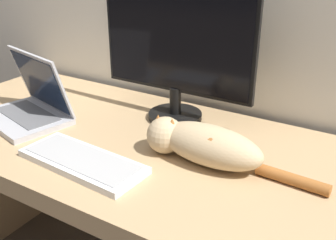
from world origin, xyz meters
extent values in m
cube|color=tan|center=(0.00, 0.36, 0.70)|extent=(1.68, 0.73, 0.06)
cylinder|color=black|center=(0.02, 0.57, 0.74)|extent=(0.19, 0.19, 0.02)
cylinder|color=black|center=(0.02, 0.57, 0.80)|extent=(0.04, 0.04, 0.09)
cube|color=black|center=(0.02, 0.58, 1.03)|extent=(0.56, 0.02, 0.39)
cube|color=black|center=(0.02, 0.57, 1.03)|extent=(0.53, 0.01, 0.37)
cube|color=#B7B7BC|center=(-0.42, 0.28, 0.74)|extent=(0.36, 0.29, 0.02)
cube|color=slate|center=(-0.42, 0.29, 0.75)|extent=(0.28, 0.18, 0.00)
cube|color=#B7B7BC|center=(-0.41, 0.36, 0.86)|extent=(0.32, 0.14, 0.22)
cube|color=black|center=(-0.41, 0.35, 0.85)|extent=(0.28, 0.12, 0.19)
cube|color=white|center=(-0.04, 0.16, 0.74)|extent=(0.39, 0.17, 0.02)
cube|color=#B3B3B3|center=(-0.04, 0.16, 0.75)|extent=(0.36, 0.14, 0.00)
ellipsoid|color=#D1B284|center=(0.26, 0.35, 0.79)|extent=(0.33, 0.15, 0.11)
ellipsoid|color=#AD662D|center=(0.27, 0.35, 0.82)|extent=(0.15, 0.11, 0.04)
sphere|color=#D1B284|center=(0.12, 0.35, 0.78)|extent=(0.11, 0.11, 0.11)
cone|color=#AD662D|center=(0.09, 0.35, 0.83)|extent=(0.03, 0.03, 0.03)
cone|color=#AD662D|center=(0.14, 0.34, 0.83)|extent=(0.03, 0.03, 0.03)
cylinder|color=#AD662D|center=(0.49, 0.37, 0.75)|extent=(0.19, 0.04, 0.03)
camera|label=1|loc=(0.66, -0.54, 1.30)|focal=42.00mm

